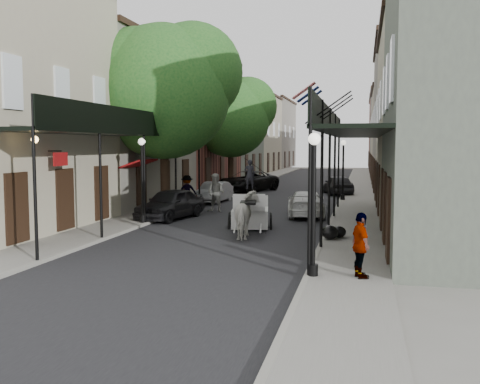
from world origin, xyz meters
The scene contains 24 objects.
ground centered at (0.00, 0.00, 0.00)m, with size 140.00×140.00×0.00m, color gray.
road centered at (0.00, 20.00, 0.01)m, with size 8.00×90.00×0.01m, color black.
sidewalk_left centered at (-5.00, 20.00, 0.06)m, with size 2.20×90.00×0.12m, color gray.
sidewalk_right centered at (5.00, 20.00, 0.06)m, with size 2.20×90.00×0.12m, color gray.
building_row_left centered at (-8.60, 30.00, 5.25)m, with size 5.00×80.00×10.50m, color #A49E83.
building_row_right centered at (8.60, 30.00, 5.25)m, with size 5.00×80.00×10.50m, color gray.
gallery_left centered at (-4.79, 6.98, 4.05)m, with size 2.20×18.05×4.88m.
gallery_right centered at (4.79, 6.98, 4.05)m, with size 2.20×18.05×4.88m.
tree_near centered at (-4.20, 10.18, 6.49)m, with size 7.31×6.80×9.63m.
tree_far centered at (-4.25, 24.18, 5.84)m, with size 6.45×6.00×8.61m.
lamppost_right_near centered at (4.10, -2.00, 2.05)m, with size 0.32×0.32×3.71m.
lamppost_left centered at (-4.10, 6.00, 2.05)m, with size 0.32×0.32×3.71m.
lamppost_right_far centered at (4.10, 18.00, 2.05)m, with size 0.32×0.32×3.71m.
horse centered at (1.11, 3.85, 0.88)m, with size 0.95×2.09×1.77m, color silver.
carriage centered at (0.63, 6.56, 1.15)m, with size 2.06×2.82×2.95m.
pedestrian_walking centered at (-2.21, 11.23, 1.01)m, with size 0.99×0.77×2.03m, color #ABAAA1.
pedestrian_sidewalk_left centered at (-4.20, 12.36, 0.99)m, with size 1.12×0.64×1.73m, color gray.
pedestrian_sidewalk_right centered at (5.31, -2.00, 0.97)m, with size 0.99×0.41×1.69m, color gray.
car_left_near centered at (-3.60, 8.12, 0.74)m, with size 1.74×4.32×1.47m, color black.
car_left_mid centered at (-3.60, 15.74, 0.63)m, with size 1.33×3.83×1.26m, color #A3A3A8.
car_left_far centered at (-3.26, 24.00, 0.77)m, with size 2.56×5.56×1.55m, color black.
car_right_near centered at (2.60, 10.53, 0.63)m, with size 1.77×4.35×1.26m, color silver.
car_right_far centered at (3.60, 22.76, 0.71)m, with size 1.67×4.15×1.41m, color black.
trash_bags centered at (4.32, 3.70, 0.36)m, with size 0.86×1.01×0.51m.
Camera 1 is at (5.34, -15.78, 3.51)m, focal length 40.00 mm.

